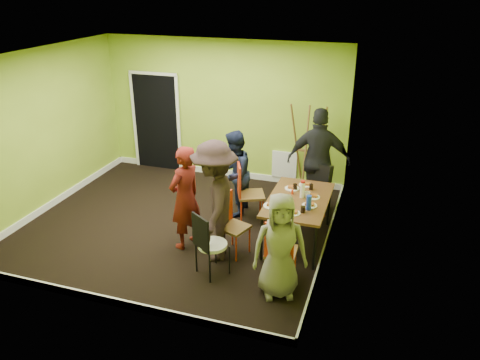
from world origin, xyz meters
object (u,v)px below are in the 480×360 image
Objects in this scene: chair_left_far at (246,190)px; chair_back_end at (319,180)px; chair_front_end at (280,249)px; orange_bottle at (292,192)px; chair_left_near at (230,220)px; person_back_end at (319,161)px; person_left_near at (215,202)px; dining_table at (298,202)px; person_standing at (185,198)px; easel at (307,149)px; person_front_end at (280,246)px; person_left_far at (234,174)px; blue_bottle at (309,203)px; thermos at (302,190)px; chair_bentwood at (208,242)px.

chair_back_end is (1.12, 0.61, 0.08)m from chair_left_far.
chair_left_far is 1.06× the size of chair_front_end.
orange_bottle is at bearing 92.21° from chair_front_end.
chair_left_near is 1.01× the size of chair_back_end.
person_left_near is at bearing 53.64° from person_back_end.
person_standing is at bearing -158.30° from dining_table.
person_back_end is (-0.06, 0.21, 0.27)m from chair_back_end.
easel is 2.94m from person_standing.
chair_left_near is (0.06, -1.00, -0.06)m from chair_left_far.
easel is 1.21× the size of person_front_end.
person_standing is (-0.64, -1.04, 0.23)m from chair_left_far.
person_standing is at bearing -152.35° from orange_bottle.
person_front_end is (0.17, -1.51, -0.07)m from orange_bottle.
orange_bottle is 0.04× the size of person_left_near.
person_left_far is (-1.40, -0.41, 0.09)m from chair_back_end.
person_front_end is (1.29, -1.98, -0.04)m from person_left_far.
chair_left_far reaches higher than chair_left_near.
person_front_end is at bearing 109.62° from chair_back_end.
blue_bottle is (0.06, -1.33, 0.20)m from chair_back_end.
easel reaches higher than dining_table.
person_front_end is at bearing -89.97° from thermos.
person_left_near reaches higher than easel.
person_left_far is at bearing 18.23° from person_back_end.
thermos is (-0.11, -0.95, 0.21)m from chair_back_end.
thermos reaches higher than chair_back_end.
chair_bentwood is 0.61m from person_left_near.
person_standing is 0.90× the size of person_left_near.
person_left_near is (0.19, -1.40, 0.15)m from person_left_far.
orange_bottle is at bearing 94.55° from chair_back_end.
thermos is 0.14× the size of person_left_near.
chair_bentwood is (-1.14, -2.28, -0.13)m from chair_back_end.
person_left_far is (-1.25, 0.60, 0.06)m from dining_table.
chair_front_end is 0.94m from blue_bottle.
person_standing reaches higher than chair_left_far.
chair_left_far is at bearing 122.99° from chair_bentwood.
person_standing is (-0.70, -0.04, 0.29)m from chair_left_near.
thermos is at bearing 105.53° from chair_back_end.
easel reaches higher than blue_bottle.
chair_bentwood is at bearing -23.76° from chair_left_far.
person_back_end is (1.00, 1.82, 0.40)m from chair_left_near.
chair_left_far is 1.40m from blue_bottle.
chair_back_end is 0.34m from person_back_end.
person_left_near is (-0.16, -0.20, 0.38)m from chair_left_near.
easel reaches higher than thermos.
person_back_end is 1.29× the size of person_front_end.
dining_table is 0.80× the size of person_back_end.
chair_left_far is 0.58× the size of person_left_near.
person_left_far is at bearing 38.75° from chair_back_end.
person_left_far is 2.36m from person_front_end.
dining_table is 1.62m from chair_bentwood.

